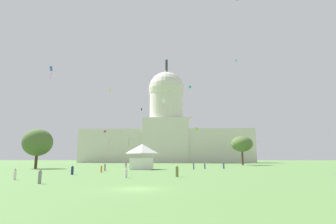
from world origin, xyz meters
name	(u,v)px	position (x,y,z in m)	size (l,w,h in m)	color
ground_plane	(137,189)	(0.00, 0.00, 0.00)	(800.00, 800.00, 0.00)	#567F42
capitol_building	(166,132)	(-5.18, 152.06, 20.35)	(112.52, 24.92, 71.72)	beige
event_tent	(142,157)	(-5.83, 43.55, 3.24)	(6.60, 7.00, 6.42)	white
tree_west_far	(38,142)	(-35.80, 47.18, 7.17)	(9.50, 8.73, 10.97)	#42301E
tree_east_near	(242,144)	(30.07, 87.92, 8.79)	(10.00, 11.29, 12.12)	#4C3823
person_denim_back_left	(224,166)	(15.89, 49.09, 0.77)	(0.63, 0.63, 1.71)	#3D5684
person_navy_near_tree_west	(205,166)	(10.68, 48.03, 0.74)	(0.38, 0.38, 1.58)	navy
person_white_mid_left	(15,175)	(-17.52, 9.34, 0.66)	(0.42, 0.42, 1.46)	silver
person_white_lawn_far_left	(126,173)	(-3.88, 14.00, 0.66)	(0.50, 0.50, 1.47)	silver
person_grey_back_right	(40,177)	(-11.58, 4.46, 0.73)	(0.51, 0.51, 1.59)	gray
person_purple_edge_east	(126,165)	(-12.67, 56.83, 0.79)	(0.53, 0.53, 1.72)	#703D93
person_olive_lawn_far_right	(177,171)	(3.52, 16.39, 0.80)	(0.61, 0.61, 1.76)	olive
person_orange_mid_right	(101,169)	(-11.80, 28.31, 0.67)	(0.46, 0.46, 1.46)	orange
person_orange_aisle_center	(145,166)	(-6.14, 51.39, 0.67)	(0.42, 0.42, 1.46)	orange
person_grey_front_right	(105,167)	(-13.07, 35.30, 0.74)	(0.47, 0.47, 1.61)	gray
person_denim_back_center	(194,166)	(7.47, 44.36, 0.81)	(0.41, 0.41, 1.74)	#3D5684
person_navy_front_center	(72,170)	(-14.64, 20.81, 0.71)	(0.57, 0.57, 1.58)	navy
kite_white_high	(166,72)	(-2.54, 93.82, 43.19)	(0.67, 0.81, 3.19)	white
kite_turquoise_mid	(190,87)	(8.28, 80.15, 31.75)	(1.14, 1.14, 3.97)	teal
kite_violet_low	(129,136)	(-15.93, 77.34, 11.25)	(1.58, 1.29, 4.36)	purple
kite_black_mid	(142,109)	(-18.15, 123.97, 30.84)	(0.63, 0.89, 1.35)	black
kite_green_low	(257,143)	(35.07, 82.95, 9.07)	(1.25, 1.60, 0.14)	green
kite_yellow_mid	(159,108)	(-5.88, 96.67, 26.18)	(1.47, 1.44, 2.26)	yellow
kite_red_low	(109,142)	(-35.84, 121.46, 12.05)	(0.68, 0.66, 4.08)	red
kite_magenta_mid	(105,131)	(-39.09, 124.01, 18.06)	(1.44, 1.39, 1.31)	#D1339E
kite_orange_mid	(190,117)	(10.20, 129.99, 26.77)	(0.95, 0.95, 2.91)	orange
kite_gold_mid	(110,90)	(-26.73, 85.92, 32.27)	(0.90, 0.52, 3.44)	gold
kite_lime_low	(196,129)	(9.68, 65.14, 12.75)	(0.96, 0.63, 1.19)	#8CD133
kite_cyan_high	(236,60)	(36.97, 121.65, 58.85)	(1.02, 0.28, 2.46)	#33BCDB
kite_white_low	(164,101)	(-0.03, 39.83, 16.97)	(1.06, 0.81, 2.58)	white
kite_blue_mid	(51,70)	(-33.93, 47.74, 28.67)	(0.77, 0.75, 3.85)	blue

